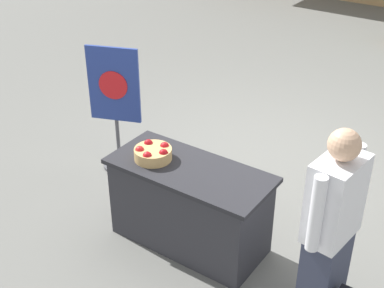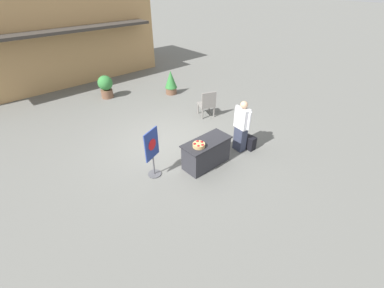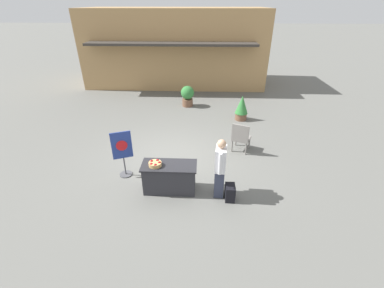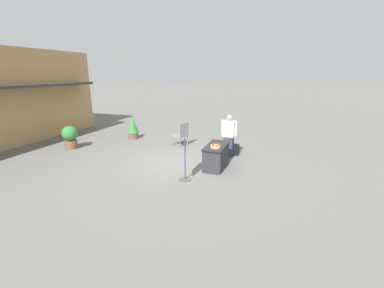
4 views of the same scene
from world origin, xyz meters
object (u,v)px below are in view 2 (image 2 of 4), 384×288
(potted_plant_near_left, at_px, (171,82))
(potted_plant_near_right, at_px, (106,86))
(poster_board, at_px, (152,152))
(patio_chair, at_px, (207,103))
(person_visitor, at_px, (242,126))
(apple_basket, at_px, (199,145))
(backpack, at_px, (250,143))
(display_table, at_px, (206,153))

(potted_plant_near_left, relative_size, potted_plant_near_right, 1.08)
(potted_plant_near_left, bearing_deg, poster_board, -132.56)
(patio_chair, xyz_separation_m, potted_plant_near_left, (0.37, 2.69, -0.01))
(person_visitor, bearing_deg, potted_plant_near_right, -73.13)
(potted_plant_near_left, distance_m, potted_plant_near_right, 2.83)
(person_visitor, height_order, patio_chair, person_visitor)
(potted_plant_near_right, bearing_deg, potted_plant_near_left, -33.15)
(patio_chair, bearing_deg, poster_board, 135.72)
(poster_board, bearing_deg, person_visitor, 53.08)
(poster_board, relative_size, potted_plant_near_left, 1.32)
(apple_basket, height_order, patio_chair, patio_chair)
(potted_plant_near_right, bearing_deg, backpack, -77.68)
(backpack, bearing_deg, person_visitor, 145.19)
(apple_basket, height_order, potted_plant_near_right, potted_plant_near_right)
(person_visitor, bearing_deg, backpack, 151.68)
(person_visitor, xyz_separation_m, patio_chair, (0.81, 2.24, -0.26))
(person_visitor, xyz_separation_m, potted_plant_near_left, (1.18, 4.93, -0.27))
(poster_board, xyz_separation_m, potted_plant_near_left, (3.84, 4.18, -0.20))
(apple_basket, xyz_separation_m, patio_chair, (2.45, 2.15, -0.28))
(person_visitor, distance_m, poster_board, 2.77)
(person_visitor, relative_size, backpack, 3.85)
(display_table, distance_m, patio_chair, 2.97)
(patio_chair, bearing_deg, display_table, 157.32)
(person_visitor, relative_size, patio_chair, 1.57)
(patio_chair, distance_m, potted_plant_near_left, 2.72)
(display_table, relative_size, potted_plant_near_left, 1.35)
(display_table, relative_size, potted_plant_near_right, 1.45)
(potted_plant_near_right, bearing_deg, display_table, -90.97)
(backpack, height_order, poster_board, poster_board)
(apple_basket, height_order, person_visitor, person_visitor)
(apple_basket, distance_m, potted_plant_near_left, 5.61)
(person_visitor, height_order, backpack, person_visitor)
(apple_basket, height_order, potted_plant_near_left, potted_plant_near_left)
(patio_chair, relative_size, potted_plant_near_right, 1.05)
(poster_board, height_order, potted_plant_near_right, poster_board)
(person_visitor, bearing_deg, apple_basket, 3.24)
(display_table, distance_m, poster_board, 1.54)
(apple_basket, relative_size, patio_chair, 0.32)
(apple_basket, bearing_deg, potted_plant_near_left, 59.78)
(display_table, relative_size, patio_chair, 1.38)
(poster_board, bearing_deg, potted_plant_near_left, 116.24)
(person_visitor, xyz_separation_m, poster_board, (-2.66, 0.75, -0.07))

